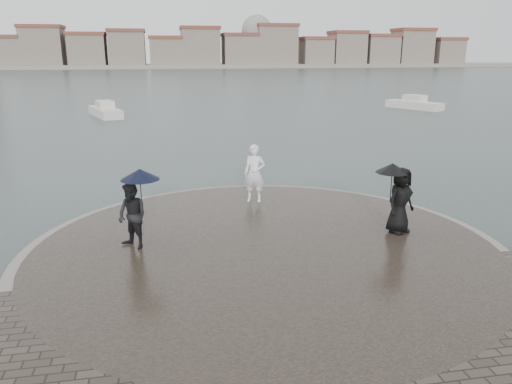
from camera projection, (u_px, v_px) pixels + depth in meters
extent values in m
plane|color=#2B3835|center=(302.00, 329.00, 9.73)|extent=(400.00, 400.00, 0.00)
cylinder|color=gray|center=(265.00, 253.00, 12.99)|extent=(12.50, 12.50, 0.32)
cylinder|color=#2D261E|center=(265.00, 252.00, 12.99)|extent=(11.90, 11.90, 0.36)
imported|color=white|center=(255.00, 173.00, 16.55)|extent=(0.81, 0.67, 1.92)
imported|color=black|center=(132.00, 216.00, 12.61)|extent=(1.04, 1.04, 1.70)
cylinder|color=black|center=(141.00, 195.00, 12.61)|extent=(0.02, 0.02, 0.90)
cone|color=black|center=(140.00, 174.00, 12.46)|extent=(1.01, 1.01, 0.28)
imported|color=black|center=(400.00, 200.00, 13.69)|extent=(1.07, 0.92, 1.84)
cylinder|color=black|center=(391.00, 186.00, 13.63)|extent=(0.02, 0.02, 0.90)
cone|color=black|center=(392.00, 168.00, 13.49)|extent=(0.93, 0.93, 0.26)
cube|color=gray|center=(166.00, 66.00, 163.70)|extent=(260.00, 20.00, 1.20)
cube|color=gray|center=(6.00, 54.00, 151.20)|extent=(10.00, 10.00, 9.00)
cube|color=brown|center=(3.00, 37.00, 149.85)|extent=(10.60, 10.60, 1.00)
cube|color=gray|center=(43.00, 49.00, 152.77)|extent=(12.00, 10.00, 12.00)
cube|color=brown|center=(41.00, 27.00, 151.00)|extent=(12.60, 10.60, 1.00)
cube|color=gray|center=(88.00, 52.00, 155.37)|extent=(11.00, 10.00, 10.00)
cube|color=brown|center=(86.00, 34.00, 153.87)|extent=(11.60, 10.60, 1.00)
cube|color=gray|center=(127.00, 51.00, 157.38)|extent=(11.00, 10.00, 11.00)
cube|color=brown|center=(126.00, 31.00, 155.75)|extent=(11.60, 10.60, 1.00)
cube|color=gray|center=(166.00, 54.00, 159.80)|extent=(10.00, 10.00, 9.00)
cube|color=brown|center=(165.00, 38.00, 158.44)|extent=(10.60, 10.60, 1.00)
cube|color=gray|center=(200.00, 49.00, 161.36)|extent=(12.00, 10.00, 12.00)
cube|color=brown|center=(200.00, 28.00, 159.60)|extent=(12.60, 10.60, 1.00)
cube|color=gray|center=(240.00, 52.00, 163.96)|extent=(11.00, 10.00, 10.00)
cube|color=brown|center=(240.00, 35.00, 162.47)|extent=(11.60, 10.60, 1.00)
cube|color=gray|center=(276.00, 48.00, 165.70)|extent=(13.00, 10.00, 13.00)
cube|color=brown|center=(276.00, 25.00, 163.80)|extent=(13.60, 10.60, 1.00)
cube|color=gray|center=(316.00, 54.00, 168.75)|extent=(10.00, 10.00, 9.00)
cube|color=brown|center=(316.00, 38.00, 167.39)|extent=(10.60, 10.60, 1.00)
cube|color=gray|center=(347.00, 51.00, 170.45)|extent=(11.00, 10.00, 11.00)
cube|color=brown|center=(348.00, 32.00, 168.82)|extent=(11.60, 10.60, 1.00)
cube|color=gray|center=(379.00, 52.00, 172.74)|extent=(11.00, 10.00, 10.00)
cube|color=brown|center=(381.00, 36.00, 171.24)|extent=(11.60, 10.60, 1.00)
cube|color=gray|center=(412.00, 49.00, 174.61)|extent=(12.00, 10.00, 12.00)
cube|color=brown|center=(413.00, 30.00, 172.85)|extent=(12.60, 10.60, 1.00)
cube|color=gray|center=(445.00, 54.00, 177.35)|extent=(10.00, 10.00, 9.00)
cube|color=brown|center=(447.00, 39.00, 175.99)|extent=(10.60, 10.60, 1.00)
sphere|color=gray|center=(257.00, 30.00, 165.03)|extent=(10.00, 10.00, 10.00)
cube|color=silver|center=(414.00, 106.00, 47.05)|extent=(3.87, 5.64, 0.90)
cube|color=silver|center=(414.00, 100.00, 46.88)|extent=(1.96, 2.32, 0.90)
cube|color=silver|center=(106.00, 113.00, 41.51)|extent=(3.28, 5.72, 0.90)
cube|color=silver|center=(105.00, 106.00, 41.34)|extent=(1.78, 2.28, 0.90)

